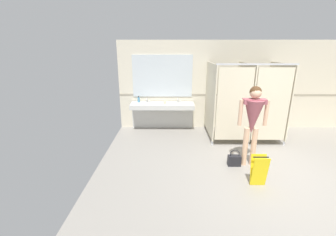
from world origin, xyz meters
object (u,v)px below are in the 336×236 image
at_px(paper_cup, 165,102).
at_px(handbag, 234,160).
at_px(soap_dispenser, 139,100).
at_px(wet_floor_sign, 259,170).
at_px(person_standing, 253,116).

bearing_deg(paper_cup, handbag, -53.89).
bearing_deg(soap_dispenser, wet_floor_sign, -49.93).
distance_m(person_standing, wet_floor_sign, 1.11).
relative_size(handbag, paper_cup, 4.44).
xyz_separation_m(person_standing, handbag, (-0.31, -0.05, -0.97)).
height_order(person_standing, paper_cup, person_standing).
bearing_deg(handbag, soap_dispenser, 135.03).
distance_m(paper_cup, wet_floor_sign, 3.41).
relative_size(soap_dispenser, paper_cup, 2.18).
distance_m(handbag, paper_cup, 2.73).
bearing_deg(wet_floor_sign, soap_dispenser, 130.07).
height_order(soap_dispenser, wet_floor_sign, soap_dispenser).
bearing_deg(handbag, paper_cup, 126.11).
xyz_separation_m(paper_cup, wet_floor_sign, (1.79, -2.85, -0.58)).
height_order(paper_cup, wet_floor_sign, paper_cup).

